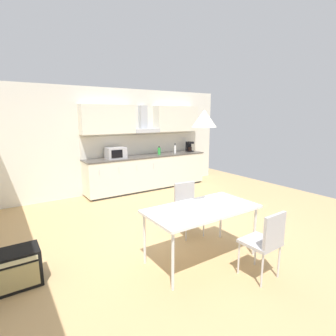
{
  "coord_description": "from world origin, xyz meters",
  "views": [
    {
      "loc": [
        -2.52,
        -3.46,
        1.98
      ],
      "look_at": [
        0.18,
        0.63,
        1.0
      ],
      "focal_mm": 28.0,
      "sensor_mm": 36.0,
      "label": 1
    }
  ],
  "objects_px": {
    "microwave": "(116,153)",
    "coffee_maker": "(189,147)",
    "bottle_green": "(159,151)",
    "pendant_lamp": "(204,118)",
    "chair_near_right": "(266,239)",
    "chair_far_right": "(187,203)",
    "dining_table": "(202,211)",
    "guitar_amp": "(16,268)",
    "bottle_white": "(175,149)"
  },
  "relations": [
    {
      "from": "dining_table",
      "to": "chair_far_right",
      "type": "height_order",
      "value": "chair_far_right"
    },
    {
      "from": "microwave",
      "to": "dining_table",
      "type": "height_order",
      "value": "microwave"
    },
    {
      "from": "chair_near_right",
      "to": "chair_far_right",
      "type": "distance_m",
      "value": 1.55
    },
    {
      "from": "bottle_white",
      "to": "chair_far_right",
      "type": "height_order",
      "value": "bottle_white"
    },
    {
      "from": "coffee_maker",
      "to": "bottle_white",
      "type": "relative_size",
      "value": 1.07
    },
    {
      "from": "dining_table",
      "to": "guitar_amp",
      "type": "height_order",
      "value": "dining_table"
    },
    {
      "from": "bottle_white",
      "to": "chair_near_right",
      "type": "distance_m",
      "value": 4.66
    },
    {
      "from": "chair_far_right",
      "to": "bottle_green",
      "type": "bearing_deg",
      "value": 67.29
    },
    {
      "from": "chair_far_right",
      "to": "dining_table",
      "type": "bearing_deg",
      "value": -114.55
    },
    {
      "from": "microwave",
      "to": "coffee_maker",
      "type": "bearing_deg",
      "value": 0.64
    },
    {
      "from": "dining_table",
      "to": "guitar_amp",
      "type": "xyz_separation_m",
      "value": [
        -2.19,
        0.75,
        -0.49
      ]
    },
    {
      "from": "bottle_green",
      "to": "chair_far_right",
      "type": "relative_size",
      "value": 0.26
    },
    {
      "from": "coffee_maker",
      "to": "pendant_lamp",
      "type": "bearing_deg",
      "value": -125.77
    },
    {
      "from": "bottle_green",
      "to": "chair_near_right",
      "type": "relative_size",
      "value": 0.26
    },
    {
      "from": "coffee_maker",
      "to": "dining_table",
      "type": "distance_m",
      "value": 4.47
    },
    {
      "from": "microwave",
      "to": "chair_near_right",
      "type": "xyz_separation_m",
      "value": [
        0.09,
        -4.36,
        -0.53
      ]
    },
    {
      "from": "microwave",
      "to": "dining_table",
      "type": "relative_size",
      "value": 0.31
    },
    {
      "from": "dining_table",
      "to": "pendant_lamp",
      "type": "xyz_separation_m",
      "value": [
        -0.0,
        0.0,
        1.24
      ]
    },
    {
      "from": "bottle_white",
      "to": "chair_near_right",
      "type": "relative_size",
      "value": 0.32
    },
    {
      "from": "pendant_lamp",
      "to": "coffee_maker",
      "type": "bearing_deg",
      "value": 54.23
    },
    {
      "from": "chair_near_right",
      "to": "pendant_lamp",
      "type": "distance_m",
      "value": 1.65
    },
    {
      "from": "bottle_green",
      "to": "coffee_maker",
      "type": "bearing_deg",
      "value": 0.86
    },
    {
      "from": "chair_far_right",
      "to": "guitar_amp",
      "type": "relative_size",
      "value": 1.67
    },
    {
      "from": "dining_table",
      "to": "coffee_maker",
      "type": "bearing_deg",
      "value": 54.23
    },
    {
      "from": "microwave",
      "to": "guitar_amp",
      "type": "relative_size",
      "value": 0.92
    },
    {
      "from": "bottle_green",
      "to": "chair_near_right",
      "type": "distance_m",
      "value": 4.56
    },
    {
      "from": "coffee_maker",
      "to": "microwave",
      "type": "bearing_deg",
      "value": -179.36
    },
    {
      "from": "microwave",
      "to": "chair_far_right",
      "type": "distance_m",
      "value": 2.86
    },
    {
      "from": "coffee_maker",
      "to": "bottle_green",
      "type": "distance_m",
      "value": 1.07
    },
    {
      "from": "coffee_maker",
      "to": "chair_near_right",
      "type": "height_order",
      "value": "coffee_maker"
    },
    {
      "from": "microwave",
      "to": "coffee_maker",
      "type": "height_order",
      "value": "coffee_maker"
    },
    {
      "from": "chair_far_right",
      "to": "guitar_amp",
      "type": "height_order",
      "value": "chair_far_right"
    },
    {
      "from": "chair_far_right",
      "to": "pendant_lamp",
      "type": "xyz_separation_m",
      "value": [
        -0.35,
        -0.78,
        1.41
      ]
    },
    {
      "from": "guitar_amp",
      "to": "pendant_lamp",
      "type": "relative_size",
      "value": 1.63
    },
    {
      "from": "chair_far_right",
      "to": "guitar_amp",
      "type": "distance_m",
      "value": 2.57
    },
    {
      "from": "bottle_green",
      "to": "dining_table",
      "type": "distance_m",
      "value": 3.93
    },
    {
      "from": "bottle_white",
      "to": "coffee_maker",
      "type": "bearing_deg",
      "value": 7.78
    },
    {
      "from": "bottle_green",
      "to": "pendant_lamp",
      "type": "relative_size",
      "value": 0.72
    },
    {
      "from": "bottle_green",
      "to": "pendant_lamp",
      "type": "distance_m",
      "value": 4.02
    },
    {
      "from": "microwave",
      "to": "dining_table",
      "type": "bearing_deg",
      "value": -94.09
    },
    {
      "from": "bottle_white",
      "to": "guitar_amp",
      "type": "bearing_deg",
      "value": -146.58
    },
    {
      "from": "dining_table",
      "to": "chair_near_right",
      "type": "bearing_deg",
      "value": -65.84
    },
    {
      "from": "bottle_white",
      "to": "dining_table",
      "type": "xyz_separation_m",
      "value": [
        -2.03,
        -3.54,
        -0.34
      ]
    },
    {
      "from": "microwave",
      "to": "chair_far_right",
      "type": "xyz_separation_m",
      "value": [
        0.1,
        -2.81,
        -0.53
      ]
    },
    {
      "from": "microwave",
      "to": "coffee_maker",
      "type": "distance_m",
      "value": 2.35
    },
    {
      "from": "dining_table",
      "to": "guitar_amp",
      "type": "bearing_deg",
      "value": 161.11
    },
    {
      "from": "coffee_maker",
      "to": "chair_far_right",
      "type": "xyz_separation_m",
      "value": [
        -2.25,
        -2.84,
        -0.54
      ]
    },
    {
      "from": "microwave",
      "to": "dining_table",
      "type": "distance_m",
      "value": 3.62
    },
    {
      "from": "coffee_maker",
      "to": "chair_near_right",
      "type": "bearing_deg",
      "value": -117.19
    },
    {
      "from": "microwave",
      "to": "guitar_amp",
      "type": "bearing_deg",
      "value": -130.78
    }
  ]
}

